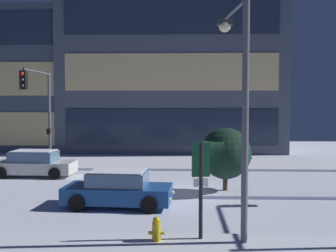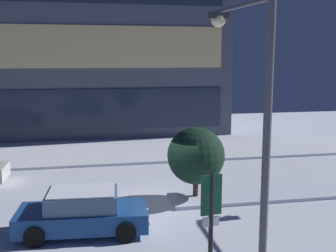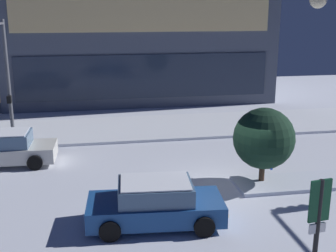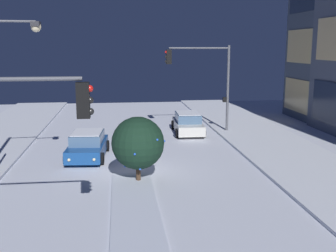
% 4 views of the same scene
% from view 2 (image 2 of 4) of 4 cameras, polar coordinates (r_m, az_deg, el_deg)
% --- Properties ---
extents(ground, '(52.00, 52.00, 0.00)m').
position_cam_2_polar(ground, '(17.56, -0.72, -10.31)').
color(ground, silver).
extents(curb_strip_far, '(52.00, 5.20, 0.14)m').
position_cam_2_polar(curb_strip_far, '(26.02, -4.31, -3.71)').
color(curb_strip_far, silver).
rests_on(curb_strip_far, ground).
extents(median_strip, '(9.00, 1.80, 0.14)m').
position_cam_2_polar(median_strip, '(18.81, 14.12, -9.04)').
color(median_strip, silver).
rests_on(median_strip, ground).
extents(car_near, '(4.54, 2.34, 1.49)m').
position_cam_2_polar(car_near, '(14.72, -11.53, -11.48)').
color(car_near, '#19478C').
rests_on(car_near, ground).
extents(street_lamp_arched, '(0.69, 3.28, 7.36)m').
position_cam_2_polar(street_lamp_arched, '(10.96, 11.01, 3.72)').
color(street_lamp_arched, '#565960').
rests_on(street_lamp_arched, ground).
extents(parking_info_sign, '(0.55, 0.15, 3.06)m').
position_cam_2_polar(parking_info_sign, '(10.68, 5.87, -12.27)').
color(parking_info_sign, black).
rests_on(parking_info_sign, ground).
extents(decorated_tree_median, '(2.43, 2.46, 3.08)m').
position_cam_2_polar(decorated_tree_median, '(17.45, 3.83, -4.05)').
color(decorated_tree_median, '#473323').
rests_on(decorated_tree_median, ground).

